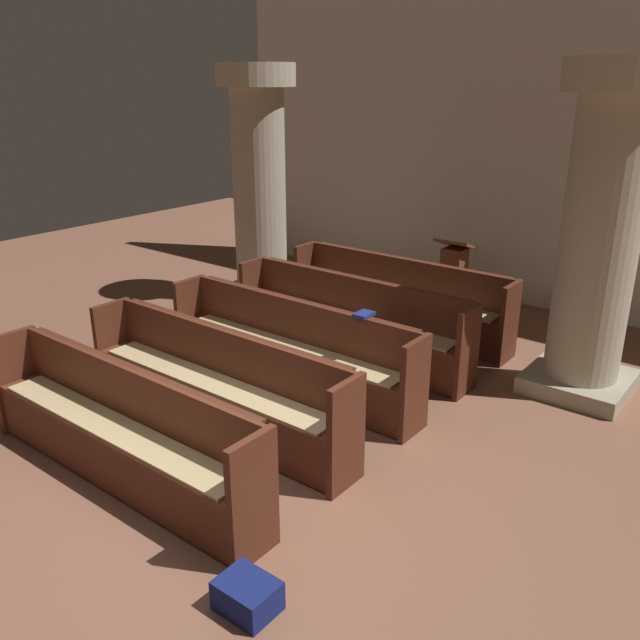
{
  "coord_description": "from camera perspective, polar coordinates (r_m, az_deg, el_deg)",
  "views": [
    {
      "loc": [
        3.26,
        -2.85,
        3.08
      ],
      "look_at": [
        -0.61,
        2.09,
        0.75
      ],
      "focal_mm": 36.94,
      "sensor_mm": 36.0,
      "label": 1
    }
  ],
  "objects": [
    {
      "name": "hymn_book",
      "position": [
        6.27,
        3.82,
        0.48
      ],
      "size": [
        0.15,
        0.2,
        0.03
      ],
      "primitive_type": "cube",
      "color": "navy",
      "rests_on": "pew_row_2"
    },
    {
      "name": "pillar_far_side",
      "position": [
        9.41,
        -5.29,
        11.83
      ],
      "size": [
        1.06,
        1.06,
        3.25
      ],
      "color": "#9F967E",
      "rests_on": "ground"
    },
    {
      "name": "pew_row_3",
      "position": [
        6.05,
        -9.07,
        -5.17
      ],
      "size": [
        3.01,
        0.46,
        0.93
      ],
      "color": "#562819",
      "rests_on": "ground"
    },
    {
      "name": "ground_plane",
      "position": [
        5.32,
        -9.07,
        -15.34
      ],
      "size": [
        19.2,
        19.2,
        0.0
      ],
      "primitive_type": "plane",
      "color": "brown"
    },
    {
      "name": "pew_row_0",
      "position": [
        8.32,
        6.75,
        2.17
      ],
      "size": [
        3.01,
        0.47,
        0.93
      ],
      "color": "#562819",
      "rests_on": "ground"
    },
    {
      "name": "pew_row_1",
      "position": [
        7.5,
        2.56,
        0.22
      ],
      "size": [
        3.01,
        0.46,
        0.93
      ],
      "color": "#562819",
      "rests_on": "ground"
    },
    {
      "name": "kneeler_box_navy",
      "position": [
        4.38,
        -6.31,
        -22.63
      ],
      "size": [
        0.37,
        0.29,
        0.2
      ],
      "primitive_type": "cube",
      "color": "navy",
      "rests_on": "ground"
    },
    {
      "name": "pew_row_4",
      "position": [
        5.48,
        -17.09,
        -8.72
      ],
      "size": [
        3.01,
        0.46,
        0.93
      ],
      "color": "#562819",
      "rests_on": "ground"
    },
    {
      "name": "pillar_aisle_side",
      "position": [
        6.91,
        23.16,
        7.17
      ],
      "size": [
        1.06,
        1.06,
        3.25
      ],
      "color": "#9F967E",
      "rests_on": "ground"
    },
    {
      "name": "back_wall",
      "position": [
        9.55,
        18.52,
        14.39
      ],
      "size": [
        10.0,
        0.16,
        4.5
      ],
      "primitive_type": "cube",
      "color": "silver",
      "rests_on": "ground"
    },
    {
      "name": "lectern",
      "position": [
        9.02,
        11.41,
        3.04
      ],
      "size": [
        0.48,
        0.45,
        1.08
      ],
      "color": "brown",
      "rests_on": "ground"
    },
    {
      "name": "pew_row_2",
      "position": [
        6.73,
        -2.62,
        -2.2
      ],
      "size": [
        3.01,
        0.46,
        0.93
      ],
      "color": "#562819",
      "rests_on": "ground"
    }
  ]
}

